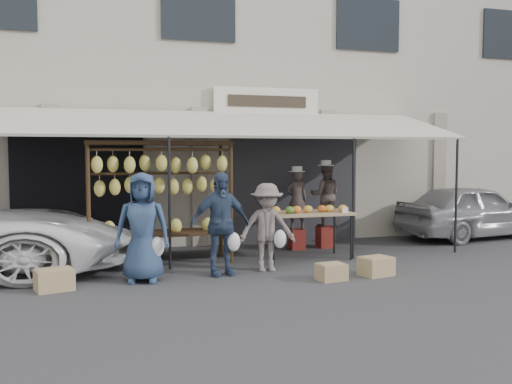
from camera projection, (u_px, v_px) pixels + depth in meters
ground_plane at (244, 280)px, 9.09m from camera, size 90.00×90.00×0.00m
shophouse at (176, 91)px, 15.03m from camera, size 24.00×6.15×7.30m
awning at (212, 125)px, 11.09m from camera, size 10.00×2.35×2.92m
banana_rack at (160, 178)px, 10.34m from camera, size 2.60×0.90×2.24m
produce_table at (307, 213)px, 10.80m from camera, size 1.70×0.90×1.04m
vendor_left at (297, 200)px, 11.91m from camera, size 0.49×0.35×1.24m
vendor_right at (326, 195)px, 12.12m from camera, size 0.78×0.70×1.33m
customer_left at (142, 227)px, 8.90m from camera, size 0.94×0.71×1.72m
customer_mid at (220, 224)px, 9.40m from camera, size 1.04×0.52×1.72m
customer_right at (267, 227)px, 9.72m from camera, size 1.03×0.66×1.51m
stool_left at (297, 239)px, 11.96m from camera, size 0.32×0.32×0.42m
stool_right at (325, 237)px, 12.18m from camera, size 0.39×0.39×0.46m
crate_near_a at (331, 272)px, 9.05m from camera, size 0.48×0.39×0.26m
crate_near_b at (376, 266)px, 9.40m from camera, size 0.59×0.49×0.31m
crate_far at (54, 280)px, 8.40m from camera, size 0.61×0.52×0.31m
sedan at (472, 211)px, 13.47m from camera, size 3.95×2.00×1.29m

